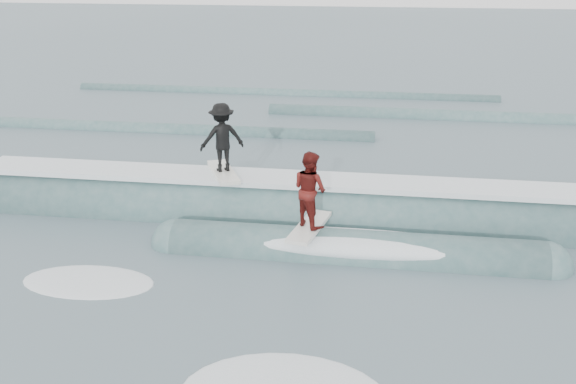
# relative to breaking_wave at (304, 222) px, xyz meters

# --- Properties ---
(ground) EXTENTS (160.00, 160.00, 0.00)m
(ground) POSITION_rel_breaking_wave_xyz_m (-0.35, -5.37, -0.04)
(ground) COLOR #41565F
(ground) RESTS_ON ground
(breaking_wave) EXTENTS (20.64, 3.88, 2.19)m
(breaking_wave) POSITION_rel_breaking_wave_xyz_m (0.00, 0.00, 0.00)
(breaking_wave) COLOR #375A5C
(breaking_wave) RESTS_ON ground
(surfer_black) EXTENTS (1.41, 2.04, 1.99)m
(surfer_black) POSITION_rel_breaking_wave_xyz_m (-2.33, 0.43, 2.10)
(surfer_black) COLOR silver
(surfer_black) RESTS_ON ground
(surfer_red) EXTENTS (1.14, 2.07, 1.96)m
(surfer_red) POSITION_rel_breaking_wave_xyz_m (0.35, -1.77, 1.53)
(surfer_red) COLOR silver
(surfer_red) RESTS_ON ground
(far_swells) EXTENTS (39.09, 8.65, 0.80)m
(far_swells) POSITION_rel_breaking_wave_xyz_m (-0.49, 12.28, -0.04)
(far_swells) COLOR #375A5C
(far_swells) RESTS_ON ground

